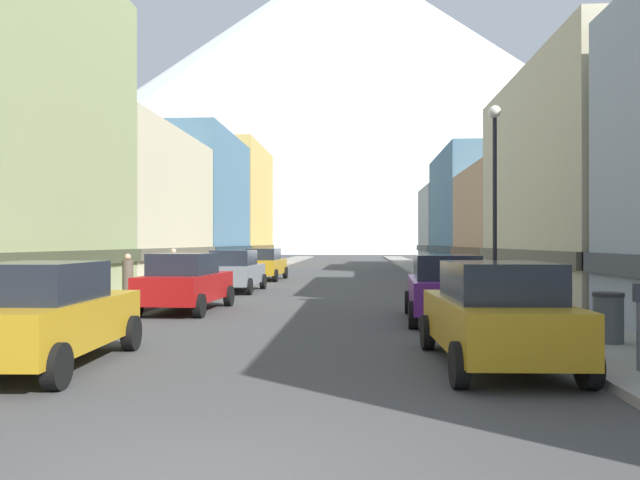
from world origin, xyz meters
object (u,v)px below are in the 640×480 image
car_left_1 (186,282)px  parking_meter_near (639,314)px  car_left_2 (235,271)px  streetlamp_right (495,176)px  car_right_0 (496,314)px  pedestrian_0 (128,279)px  car_left_0 (44,314)px  car_left_3 (264,264)px  trash_bin_right (608,317)px  pedestrian_1 (174,270)px  potted_plant_0 (87,288)px  car_right_1 (445,288)px

car_left_1 → parking_meter_near: size_ratio=3.37×
car_left_1 → car_left_2: bearing=90.0°
car_left_1 → streetlamp_right: bearing=-4.9°
car_right_0 → streetlamp_right: (1.55, 7.36, 3.09)m
pedestrian_0 → car_left_0: bearing=-76.7°
car_left_3 → pedestrian_0: bearing=-99.7°
parking_meter_near → pedestrian_0: size_ratio=0.84×
car_left_0 → car_right_0: 7.62m
streetlamp_right → trash_bin_right: bearing=-79.8°
car_left_0 → pedestrian_1: 15.81m
car_left_3 → pedestrian_1: (-2.45, -9.11, 0.04)m
trash_bin_right → potted_plant_0: size_ratio=1.07×
car_left_2 → trash_bin_right: 17.32m
car_left_0 → potted_plant_0: 9.50m
car_left_0 → car_right_0: same height
potted_plant_0 → streetlamp_right: bearing=-4.9°
car_left_3 → streetlamp_right: bearing=-61.5°
car_left_0 → car_left_1: bearing=90.0°
car_left_1 → car_right_1: (7.60, -1.94, 0.00)m
car_left_0 → car_left_2: bearing=90.0°
car_left_3 → pedestrian_1: 9.43m
potted_plant_0 → parking_meter_near: bearing=-36.2°
potted_plant_0 → streetlamp_right: 12.83m
car_right_1 → trash_bin_right: (2.55, -4.40, -0.26)m
car_left_3 → trash_bin_right: car_left_3 is taller
car_left_0 → car_right_1: (7.59, 6.73, 0.00)m
car_left_3 → streetlamp_right: (9.15, -16.85, 3.09)m
parking_meter_near → pedestrian_1: (-12.00, 16.01, -0.07)m
parking_meter_near → pedestrian_0: pedestrian_0 is taller
car_left_0 → pedestrian_0: bearing=103.3°
car_left_0 → streetlamp_right: (9.15, 7.88, 3.09)m
car_left_0 → car_left_1: 8.67m
car_right_1 → pedestrian_0: 10.69m
car_left_2 → car_right_0: (7.60, -15.85, 0.00)m
pedestrian_1 → car_left_3: bearing=75.0°
parking_meter_near → potted_plant_0: 15.80m
car_left_1 → pedestrian_0: (-2.45, 1.72, -0.02)m
car_right_1 → potted_plant_0: car_right_1 is taller
car_left_1 → car_left_0: bearing=-90.0°
parking_meter_near → trash_bin_right: parking_meter_near is taller
potted_plant_0 → car_left_0: bearing=-70.3°
car_left_2 → parking_meter_near: 19.29m
car_right_0 → car_right_1: size_ratio=0.99×
car_left_2 → car_right_1: bearing=-51.7°
car_left_1 → car_left_3: same height
car_right_1 → parking_meter_near: (1.95, -7.12, 0.11)m
car_left_0 → parking_meter_near: size_ratio=3.36×
car_right_1 → pedestrian_1: pedestrian_1 is taller
streetlamp_right → parking_meter_near: bearing=-87.2°
pedestrian_1 → streetlamp_right: bearing=-33.7°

